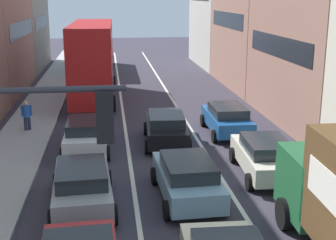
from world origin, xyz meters
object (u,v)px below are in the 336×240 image
sedan_centre_lane_second (187,177)px  pedestrian_mid_sidewalk (27,115)px  wagon_left_lane_second (82,184)px  bus_mid_queue_primary (93,58)px  sedan_left_lane_third (86,134)px  wagon_right_lane_far (227,118)px  hatchback_centre_lane_third (166,127)px  sedan_right_lane_behind_truck (265,156)px  bus_far_queue_secondary (98,52)px

sedan_centre_lane_second → pedestrian_mid_sidewalk: 11.22m
wagon_left_lane_second → bus_mid_queue_primary: (-0.00, 16.24, 2.03)m
sedan_left_lane_third → wagon_right_lane_far: (6.91, 1.83, 0.00)m
hatchback_centre_lane_third → bus_mid_queue_primary: size_ratio=0.42×
wagon_right_lane_far → bus_mid_queue_primary: (-6.81, 8.56, 2.03)m
sedan_right_lane_behind_truck → wagon_left_lane_second: bearing=109.2°
wagon_left_lane_second → pedestrian_mid_sidewalk: 9.69m
wagon_left_lane_second → sedan_centre_lane_second: bearing=-90.6°
hatchback_centre_lane_third → sedan_left_lane_third: same height
hatchback_centre_lane_third → sedan_right_lane_behind_truck: same height
wagon_left_lane_second → hatchback_centre_lane_third: size_ratio=1.00×
sedan_centre_lane_second → hatchback_centre_lane_third: size_ratio=0.99×
sedan_left_lane_third → bus_mid_queue_primary: bearing=-0.2°
wagon_right_lane_far → pedestrian_mid_sidewalk: 10.12m
sedan_centre_lane_second → bus_mid_queue_primary: bearing=10.2°
sedan_centre_lane_second → bus_far_queue_secondary: bearing=4.7°
hatchback_centre_lane_third → bus_mid_queue_primary: bus_mid_queue_primary is taller
sedan_left_lane_third → bus_mid_queue_primary: (0.10, 10.40, 2.03)m
hatchback_centre_lane_third → bus_mid_queue_primary: bearing=23.6°
sedan_centre_lane_second → bus_mid_queue_primary: (-3.52, 16.08, 2.03)m
hatchback_centre_lane_third → sedan_left_lane_third: size_ratio=1.02×
sedan_left_lane_third → sedan_centre_lane_second: bearing=-147.3°
sedan_right_lane_behind_truck → bus_mid_queue_primary: size_ratio=0.42×
bus_far_queue_secondary → pedestrian_mid_sidewalk: bearing=171.5°
sedan_centre_lane_second → wagon_right_lane_far: 8.21m
wagon_left_lane_second → wagon_right_lane_far: 10.26m
bus_mid_queue_primary → bus_far_queue_secondary: (0.05, 12.63, -1.07)m
sedan_centre_lane_second → wagon_right_lane_far: size_ratio=1.01×
sedan_centre_lane_second → sedan_right_lane_behind_truck: size_ratio=0.99×
bus_far_queue_secondary → wagon_right_lane_far: bearing=-161.4°
sedan_centre_lane_second → wagon_right_lane_far: (3.29, 7.52, 0.00)m
bus_mid_queue_primary → bus_far_queue_secondary: size_ratio=1.00×
wagon_left_lane_second → sedan_left_lane_third: bearing=-2.2°
sedan_centre_lane_second → sedan_right_lane_behind_truck: bearing=-63.7°
wagon_left_lane_second → hatchback_centre_lane_third: (3.57, 6.44, 0.00)m
hatchback_centre_lane_third → pedestrian_mid_sidewalk: pedestrian_mid_sidewalk is taller
hatchback_centre_lane_third → bus_far_queue_secondary: bearing=12.5°
sedan_left_lane_third → hatchback_centre_lane_third: bearing=-80.5°
sedan_right_lane_behind_truck → pedestrian_mid_sidewalk: bearing=57.7°
wagon_left_lane_second → sedan_right_lane_behind_truck: 7.15m
wagon_right_lane_far → pedestrian_mid_sidewalk: size_ratio=2.60×
sedan_left_lane_third → bus_far_queue_secondary: size_ratio=0.41×
wagon_left_lane_second → sedan_left_lane_third: size_ratio=1.02×
pedestrian_mid_sidewalk → wagon_left_lane_second: bearing=-177.8°
pedestrian_mid_sidewalk → hatchback_centre_lane_third: bearing=-128.8°
sedan_left_lane_third → bus_mid_queue_primary: bus_mid_queue_primary is taller
sedan_centre_lane_second → sedan_left_lane_third: bearing=30.3°
wagon_left_lane_second → sedan_left_lane_third: same height
sedan_right_lane_behind_truck → bus_mid_queue_primary: bus_mid_queue_primary is taller
wagon_right_lane_far → bus_far_queue_secondary: 22.26m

